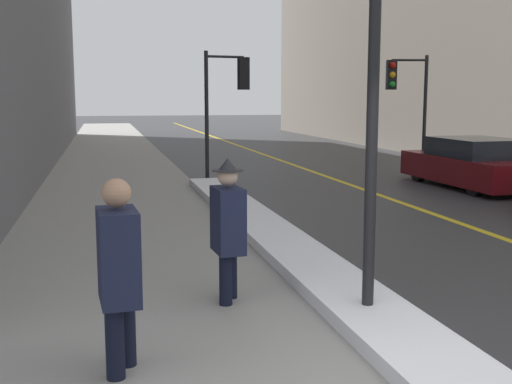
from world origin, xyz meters
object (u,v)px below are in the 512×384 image
object	(u,v)px
lamp_post	(374,61)
pedestrian_trailing	(119,267)
traffic_light_near	(230,88)
parked_car_maroon	(474,164)
pedestrian_in_fedora	(228,225)
traffic_light_far	(404,88)

from	to	relation	value
lamp_post	pedestrian_trailing	xyz separation A→B (m)	(-2.53, -0.74, -1.74)
lamp_post	pedestrian_trailing	world-z (taller)	lamp_post
traffic_light_near	parked_car_maroon	distance (m)	6.88
lamp_post	pedestrian_in_fedora	world-z (taller)	lamp_post
pedestrian_in_fedora	traffic_light_far	bearing A→B (deg)	142.00
traffic_light_near	traffic_light_far	xyz separation A→B (m)	(5.61, 0.59, 0.02)
pedestrian_trailing	traffic_light_far	bearing A→B (deg)	141.64
traffic_light_far	parked_car_maroon	bearing A→B (deg)	102.07
traffic_light_near	parked_car_maroon	world-z (taller)	traffic_light_near
parked_car_maroon	lamp_post	bearing A→B (deg)	142.07
lamp_post	pedestrian_in_fedora	bearing A→B (deg)	144.91
lamp_post	traffic_light_near	size ratio (longest dim) A/B	1.23
traffic_light_far	pedestrian_in_fedora	xyz separation A→B (m)	(-7.78, -11.54, -1.70)
lamp_post	traffic_light_near	distance (m)	11.89
traffic_light_near	pedestrian_trailing	size ratio (longest dim) A/B	2.16
lamp_post	traffic_light_far	distance (m)	14.03
pedestrian_trailing	parked_car_maroon	xyz separation A→B (m)	(9.22, 9.50, -0.32)
lamp_post	pedestrian_trailing	distance (m)	3.16
pedestrian_in_fedora	parked_car_maroon	size ratio (longest dim) A/B	0.37
lamp_post	traffic_light_far	size ratio (longest dim) A/B	1.22
parked_car_maroon	traffic_light_far	bearing A→B (deg)	2.75
traffic_light_far	pedestrian_in_fedora	distance (m)	14.01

